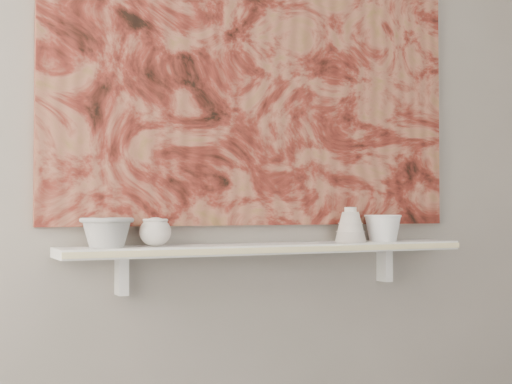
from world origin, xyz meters
TOP-DOWN VIEW (x-y plane):
  - wall_back at (0.00, 1.60)m, footprint 3.60×0.00m
  - shelf at (0.00, 1.51)m, footprint 1.40×0.18m
  - shelf_stripe at (0.00, 1.41)m, footprint 1.40×0.01m
  - bracket_left at (-0.49, 1.57)m, footprint 0.03×0.06m
  - bracket_right at (0.49, 1.57)m, footprint 0.03×0.06m
  - painting at (0.00, 1.59)m, footprint 1.50×0.02m
  - house_motif at (0.45, 1.57)m, footprint 0.09×0.00m
  - bowl_grey at (-0.55, 1.51)m, footprint 0.20×0.20m
  - cup_cream at (-0.40, 1.51)m, footprint 0.13×0.13m
  - bell_vessel at (0.30, 1.51)m, footprint 0.13×0.13m
  - bowl_white at (0.44, 1.51)m, footprint 0.17×0.17m

SIDE VIEW (x-z plane):
  - bracket_left at x=-0.49m, z-range 0.78..0.90m
  - bracket_right at x=0.49m, z-range 0.78..0.90m
  - shelf at x=0.00m, z-range 0.90..0.93m
  - shelf_stripe at x=0.00m, z-range 0.91..0.92m
  - cup_cream at x=-0.40m, z-range 0.93..1.02m
  - bowl_grey at x=-0.55m, z-range 0.93..1.02m
  - bowl_white at x=0.44m, z-range 0.93..1.03m
  - bell_vessel at x=0.30m, z-range 0.93..1.05m
  - house_motif at x=0.45m, z-range 1.19..1.27m
  - wall_back at x=0.00m, z-range -0.45..3.15m
  - painting at x=0.00m, z-range 0.99..2.09m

